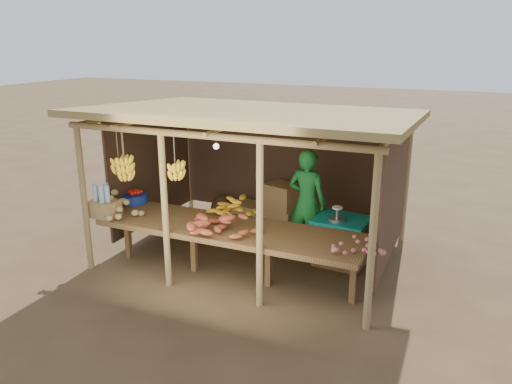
% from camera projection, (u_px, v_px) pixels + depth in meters
% --- Properties ---
extents(ground, '(60.00, 60.00, 0.00)m').
position_uv_depth(ground, '(256.00, 253.00, 8.15)').
color(ground, brown).
rests_on(ground, ground).
extents(stall_structure, '(4.70, 3.50, 2.43)m').
position_uv_depth(stall_structure, '(253.00, 136.00, 7.67)').
color(stall_structure, '#967C4D').
rests_on(stall_structure, ground).
extents(counter, '(3.90, 1.05, 0.80)m').
position_uv_depth(counter, '(230.00, 231.00, 7.10)').
color(counter, brown).
rests_on(counter, ground).
extents(potato_heap, '(1.00, 0.68, 0.36)m').
position_uv_depth(potato_heap, '(111.00, 203.00, 7.52)').
color(potato_heap, tan).
rests_on(potato_heap, counter).
extents(sweet_potato_heap, '(1.19, 0.89, 0.36)m').
position_uv_depth(sweet_potato_heap, '(222.00, 220.00, 6.82)').
color(sweet_potato_heap, '#A3462A').
rests_on(sweet_potato_heap, counter).
extents(onion_heap, '(0.79, 0.53, 0.35)m').
position_uv_depth(onion_heap, '(359.00, 243.00, 6.06)').
color(onion_heap, '#B55858').
rests_on(onion_heap, counter).
extents(banana_pile, '(0.69, 0.50, 0.35)m').
position_uv_depth(banana_pile, '(234.00, 205.00, 7.48)').
color(banana_pile, gold).
rests_on(banana_pile, counter).
extents(tomato_basin, '(0.41, 0.41, 0.21)m').
position_uv_depth(tomato_basin, '(135.00, 197.00, 8.11)').
color(tomato_basin, navy).
rests_on(tomato_basin, counter).
extents(bottle_box, '(0.41, 0.33, 0.51)m').
position_uv_depth(bottle_box, '(105.00, 204.00, 7.43)').
color(bottle_box, olive).
rests_on(bottle_box, counter).
extents(vendor, '(0.66, 0.46, 1.72)m').
position_uv_depth(vendor, '(307.00, 202.00, 7.96)').
color(vendor, '#1A782E').
rests_on(vendor, ground).
extents(tarp_crate, '(0.87, 0.77, 0.96)m').
position_uv_depth(tarp_crate, '(341.00, 240.00, 7.68)').
color(tarp_crate, brown).
rests_on(tarp_crate, ground).
extents(carton_stack, '(1.26, 0.57, 0.89)m').
position_uv_depth(carton_stack, '(271.00, 211.00, 8.98)').
color(carton_stack, olive).
rests_on(carton_stack, ground).
extents(burlap_sacks, '(0.81, 0.43, 0.58)m').
position_uv_depth(burlap_sacks, '(231.00, 209.00, 9.53)').
color(burlap_sacks, '#483121').
rests_on(burlap_sacks, ground).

